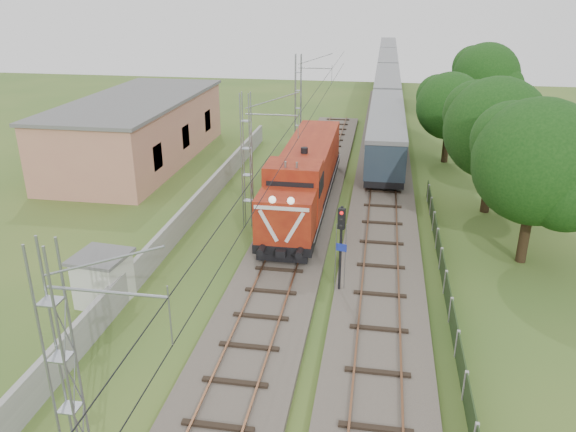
% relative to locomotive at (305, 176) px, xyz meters
% --- Properties ---
extents(ground, '(140.00, 140.00, 0.00)m').
position_rel_locomotive_xyz_m(ground, '(0.00, -15.16, -2.28)').
color(ground, '#355A21').
rests_on(ground, ground).
extents(track_main, '(4.20, 70.00, 0.45)m').
position_rel_locomotive_xyz_m(track_main, '(0.00, -8.16, -2.09)').
color(track_main, '#6B6054').
rests_on(track_main, ground).
extents(track_side, '(4.20, 80.00, 0.45)m').
position_rel_locomotive_xyz_m(track_side, '(5.00, 4.84, -2.09)').
color(track_side, '#6B6054').
rests_on(track_side, ground).
extents(catenary, '(3.31, 70.00, 8.00)m').
position_rel_locomotive_xyz_m(catenary, '(-2.95, -3.16, 1.77)').
color(catenary, gray).
rests_on(catenary, ground).
extents(boundary_wall, '(0.25, 40.00, 1.50)m').
position_rel_locomotive_xyz_m(boundary_wall, '(-6.50, -3.16, -1.53)').
color(boundary_wall, '#9E9E99').
rests_on(boundary_wall, ground).
extents(station_building, '(8.40, 20.40, 5.22)m').
position_rel_locomotive_xyz_m(station_building, '(-15.00, 8.84, 0.35)').
color(station_building, '#B97463').
rests_on(station_building, ground).
extents(fence, '(0.12, 32.00, 1.20)m').
position_rel_locomotive_xyz_m(fence, '(8.00, -12.16, -1.68)').
color(fence, black).
rests_on(fence, ground).
extents(locomotive, '(3.06, 17.47, 4.44)m').
position_rel_locomotive_xyz_m(locomotive, '(0.00, 0.00, 0.00)').
color(locomotive, black).
rests_on(locomotive, ground).
extents(coach_rake, '(2.88, 85.84, 3.33)m').
position_rel_locomotive_xyz_m(coach_rake, '(5.00, 45.98, 0.13)').
color(coach_rake, black).
rests_on(coach_rake, ground).
extents(signal_post, '(0.48, 0.38, 4.44)m').
position_rel_locomotive_xyz_m(signal_post, '(3.10, -10.67, 0.77)').
color(signal_post, black).
rests_on(signal_post, ground).
extents(relay_hut, '(2.51, 2.51, 2.37)m').
position_rel_locomotive_xyz_m(relay_hut, '(-7.40, -13.01, -1.08)').
color(relay_hut, beige).
rests_on(relay_hut, ground).
extents(tree_a, '(6.64, 6.33, 8.61)m').
position_rel_locomotive_xyz_m(tree_a, '(12.34, -5.55, 3.09)').
color(tree_a, '#382717').
rests_on(tree_a, ground).
extents(tree_b, '(6.62, 6.30, 8.58)m').
position_rel_locomotive_xyz_m(tree_b, '(11.57, 1.51, 3.07)').
color(tree_b, '#382717').
rests_on(tree_b, ground).
extents(tree_c, '(5.64, 5.37, 7.31)m').
position_rel_locomotive_xyz_m(tree_c, '(10.00, 12.63, 2.28)').
color(tree_c, '#382717').
rests_on(tree_c, ground).
extents(tree_d, '(6.67, 6.36, 8.65)m').
position_rel_locomotive_xyz_m(tree_d, '(14.41, 24.15, 3.12)').
color(tree_d, '#382717').
rests_on(tree_d, ground).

